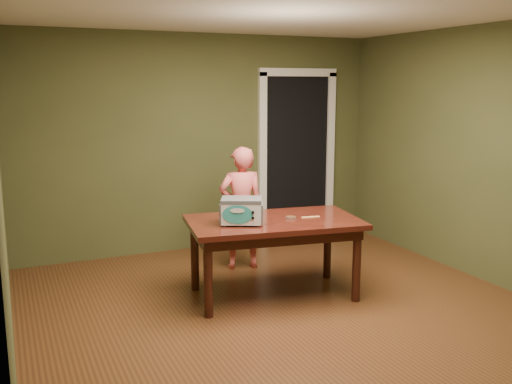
# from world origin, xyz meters

# --- Properties ---
(floor) EXTENTS (5.00, 5.00, 0.00)m
(floor) POSITION_xyz_m (0.00, 0.00, 0.00)
(floor) COLOR #583319
(floor) RESTS_ON ground
(room_shell) EXTENTS (4.52, 5.02, 2.61)m
(room_shell) POSITION_xyz_m (0.00, 0.00, 1.71)
(room_shell) COLOR #474B28
(room_shell) RESTS_ON ground
(doorway) EXTENTS (1.10, 0.66, 2.25)m
(doorway) POSITION_xyz_m (1.30, 2.78, 1.06)
(doorway) COLOR black
(doorway) RESTS_ON ground
(dining_table) EXTENTS (1.72, 1.13, 0.75)m
(dining_table) POSITION_xyz_m (0.07, 0.63, 0.65)
(dining_table) COLOR #33110B
(dining_table) RESTS_ON floor
(toy_oven) EXTENTS (0.45, 0.39, 0.24)m
(toy_oven) POSITION_xyz_m (-0.28, 0.59, 0.88)
(toy_oven) COLOR #4C4F54
(toy_oven) RESTS_ON dining_table
(baking_pan) EXTENTS (0.10, 0.10, 0.02)m
(baking_pan) POSITION_xyz_m (0.23, 0.59, 0.76)
(baking_pan) COLOR silver
(baking_pan) RESTS_ON dining_table
(spatula) EXTENTS (0.18, 0.05, 0.01)m
(spatula) POSITION_xyz_m (0.43, 0.56, 0.75)
(spatula) COLOR #FFCC6E
(spatula) RESTS_ON dining_table
(child) EXTENTS (0.54, 0.41, 1.35)m
(child) POSITION_xyz_m (0.11, 1.53, 0.67)
(child) COLOR #F16463
(child) RESTS_ON floor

